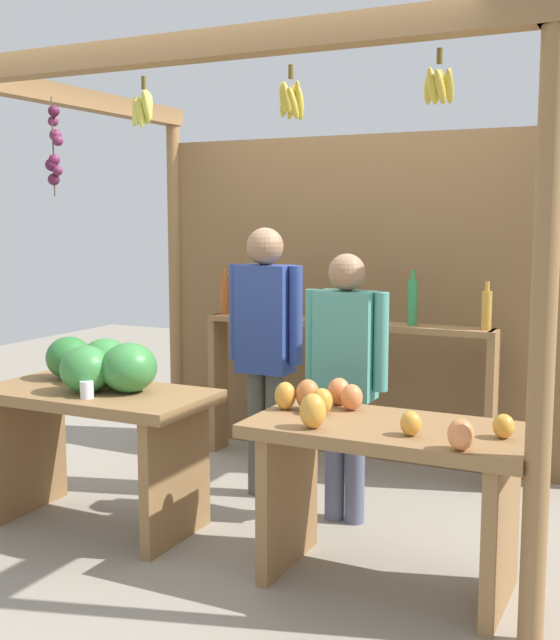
{
  "coord_description": "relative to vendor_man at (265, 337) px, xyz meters",
  "views": [
    {
      "loc": [
        1.93,
        -4.16,
        1.69
      ],
      "look_at": [
        0.0,
        -0.21,
        1.12
      ],
      "focal_mm": 45.0,
      "sensor_mm": 36.0,
      "label": 1
    }
  ],
  "objects": [
    {
      "name": "vendor_man",
      "position": [
        0.0,
        0.0,
        0.0
      ],
      "size": [
        0.48,
        0.22,
        1.63
      ],
      "rotation": [
        0.0,
        0.0,
        -0.02
      ],
      "color": "#505145",
      "rests_on": "ground"
    },
    {
      "name": "fruit_counter_right",
      "position": [
        1.03,
        -0.83,
        -0.4
      ],
      "size": [
        1.27,
        0.66,
        0.92
      ],
      "color": "olive",
      "rests_on": "ground"
    },
    {
      "name": "market_stall",
      "position": [
        0.22,
        0.43,
        0.47
      ],
      "size": [
        3.14,
        2.19,
        2.49
      ],
      "color": "olive",
      "rests_on": "ground"
    },
    {
      "name": "vendor_woman",
      "position": [
        0.59,
        -0.18,
        -0.09
      ],
      "size": [
        0.48,
        0.2,
        1.49
      ],
      "rotation": [
        0.0,
        0.0,
        -0.17
      ],
      "color": "slate",
      "rests_on": "ground"
    },
    {
      "name": "ground_plane",
      "position": [
        0.23,
        -0.06,
        -0.98
      ],
      "size": [
        12.0,
        12.0,
        0.0
      ],
      "primitive_type": "plane",
      "color": "gray",
      "rests_on": "ground"
    },
    {
      "name": "fruit_counter_left",
      "position": [
        -0.62,
        -0.8,
        -0.28
      ],
      "size": [
        1.27,
        0.68,
        1.03
      ],
      "color": "olive",
      "rests_on": "ground"
    },
    {
      "name": "bottle_shelf_unit",
      "position": [
        0.22,
        0.72,
        -0.19
      ],
      "size": [
        2.01,
        0.22,
        1.36
      ],
      "color": "olive",
      "rests_on": "ground"
    }
  ]
}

